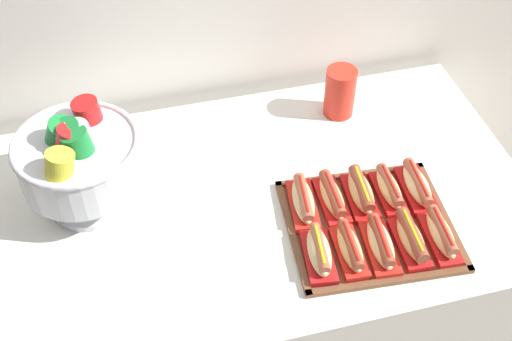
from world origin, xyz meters
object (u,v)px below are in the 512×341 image
at_px(hot_dog_8, 389,189).
at_px(hot_dog_9, 417,186).
at_px(hot_dog_5, 303,201).
at_px(hot_dog_4, 441,234).
at_px(hot_dog_7, 361,193).
at_px(punch_bowl, 79,158).
at_px(hot_dog_6, 332,197).
at_px(buffet_table, 248,280).
at_px(hot_dog_2, 380,244).
at_px(hot_dog_0, 319,252).
at_px(serving_tray, 369,225).
at_px(cup_stack, 340,92).
at_px(hot_dog_1, 350,248).
at_px(hot_dog_3, 411,239).

distance_m(hot_dog_8, hot_dog_9, 0.08).
bearing_deg(hot_dog_5, hot_dog_4, -33.13).
height_order(hot_dog_4, hot_dog_7, same).
relative_size(hot_dog_8, punch_bowl, 0.51).
xyz_separation_m(hot_dog_6, hot_dog_7, (0.07, -0.01, 0.00)).
distance_m(buffet_table, hot_dog_9, 0.59).
relative_size(hot_dog_4, hot_dog_5, 0.96).
height_order(hot_dog_9, punch_bowl, punch_bowl).
bearing_deg(hot_dog_7, hot_dog_2, -94.32).
relative_size(hot_dog_0, hot_dog_8, 1.04).
bearing_deg(serving_tray, hot_dog_8, 43.41).
relative_size(hot_dog_4, cup_stack, 1.11).
height_order(serving_tray, hot_dog_9, hot_dog_9).
bearing_deg(hot_dog_1, hot_dog_6, 85.68).
xyz_separation_m(hot_dog_4, hot_dog_5, (-0.29, 0.19, -0.00)).
relative_size(buffet_table, hot_dog_9, 8.82).
relative_size(serving_tray, hot_dog_7, 2.59).
distance_m(serving_tray, hot_dog_0, 0.17).
bearing_deg(hot_dog_0, hot_dog_9, 24.49).
bearing_deg(cup_stack, hot_dog_9, -76.75).
bearing_deg(hot_dog_1, hot_dog_4, -4.32).
bearing_deg(punch_bowl, hot_dog_6, -15.82).
distance_m(hot_dog_1, punch_bowl, 0.68).
bearing_deg(hot_dog_3, buffet_table, 143.84).
bearing_deg(hot_dog_1, hot_dog_3, -4.32).
bearing_deg(buffet_table, hot_dog_1, -51.15).
height_order(serving_tray, hot_dog_7, hot_dog_7).
relative_size(hot_dog_1, punch_bowl, 0.52).
xyz_separation_m(hot_dog_8, punch_bowl, (-0.75, 0.18, 0.12)).
xyz_separation_m(buffet_table, hot_dog_0, (0.12, -0.23, 0.39)).
xyz_separation_m(hot_dog_0, punch_bowl, (-0.51, 0.33, 0.12)).
relative_size(hot_dog_3, hot_dog_7, 0.97).
xyz_separation_m(hot_dog_6, punch_bowl, (-0.60, 0.17, 0.12)).
relative_size(hot_dog_3, punch_bowl, 0.52).
distance_m(serving_tray, punch_bowl, 0.73).
xyz_separation_m(hot_dog_9, punch_bowl, (-0.82, 0.19, 0.12)).
bearing_deg(buffet_table, hot_dog_3, -36.16).
bearing_deg(punch_bowl, hot_dog_4, -23.44).
bearing_deg(hot_dog_8, hot_dog_5, 175.68).
relative_size(hot_dog_8, hot_dog_9, 0.93).
bearing_deg(buffet_table, cup_stack, 38.32).
distance_m(hot_dog_0, hot_dog_3, 0.23).
bearing_deg(hot_dog_6, hot_dog_2, -69.88).
bearing_deg(hot_dog_8, hot_dog_1, -136.59).
xyz_separation_m(hot_dog_3, hot_dog_9, (0.09, 0.16, -0.00)).
distance_m(buffet_table, cup_stack, 0.62).
relative_size(hot_dog_3, hot_dog_4, 0.97).
height_order(buffet_table, hot_dog_9, hot_dog_9).
distance_m(buffet_table, hot_dog_7, 0.49).
distance_m(hot_dog_0, hot_dog_4, 0.30).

